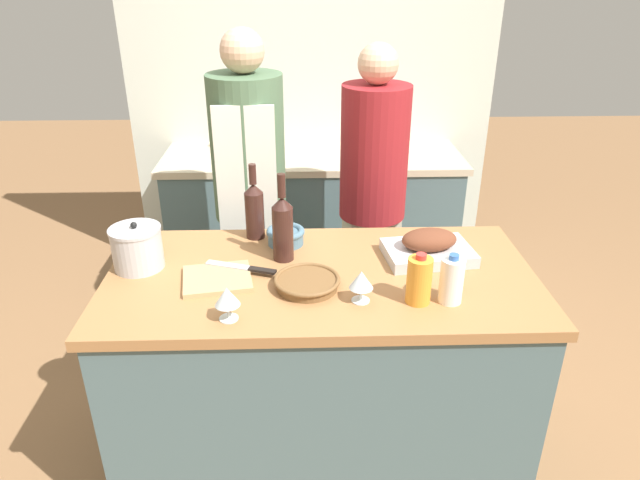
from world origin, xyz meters
The scene contains 21 objects.
ground_plane centered at (0.00, 0.00, 0.00)m, with size 12.00×12.00×0.00m, color #8E6642.
kitchen_island centered at (0.00, 0.00, 0.46)m, with size 1.58×0.79×0.91m.
back_counter centered at (0.00, 1.51, 0.44)m, with size 1.82×0.60×0.89m.
back_wall centered at (0.00, 1.86, 1.27)m, with size 2.32×0.10×2.55m.
roasting_pan centered at (0.42, 0.11, 0.96)m, with size 0.36×0.27×0.12m.
wicker_basket centered at (-0.05, -0.10, 0.93)m, with size 0.24×0.24×0.04m.
cutting_board centered at (-0.38, -0.04, 0.92)m, with size 0.27×0.25×0.02m.
stock_pot centered at (-0.68, 0.07, 0.99)m, with size 0.19×0.19×0.19m.
mixing_bowl centered at (-0.14, 0.25, 0.95)m, with size 0.16×0.16×0.07m.
juice_jug centered at (0.32, -0.20, 0.99)m, with size 0.08×0.08×0.18m.
milk_jug centered at (0.43, -0.20, 0.99)m, with size 0.08×0.08×0.18m.
wine_bottle_green centered at (-0.26, 0.32, 1.03)m, with size 0.08×0.08×0.32m.
wine_bottle_dark centered at (-0.14, 0.12, 1.05)m, with size 0.08×0.08×0.35m.
wine_glass_left centered at (-0.31, -0.29, 0.99)m, with size 0.08×0.08×0.12m.
wine_glass_right centered at (0.13, -0.19, 0.99)m, with size 0.08×0.08×0.11m.
knife_chef centered at (-0.29, 0.02, 0.93)m, with size 0.27×0.12×0.01m.
condiment_bottle_tall centered at (-0.56, 1.68, 0.95)m, with size 0.05×0.05×0.14m.
condiment_bottle_short centered at (-0.47, 1.60, 0.97)m, with size 0.07×0.07×0.19m.
condiment_bottle_extra centered at (0.40, 1.39, 0.95)m, with size 0.07×0.07×0.15m.
person_cook_aproned centered at (-0.32, 0.76, 0.94)m, with size 0.35×0.35×1.70m.
person_cook_guest centered at (0.29, 0.83, 0.90)m, with size 0.33×0.33×1.62m.
Camera 1 is at (-0.06, -1.83, 1.94)m, focal length 32.00 mm.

